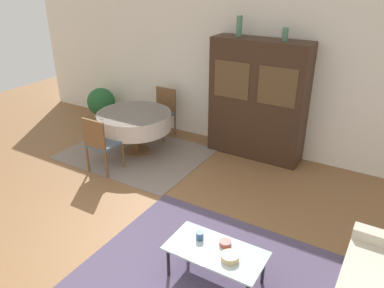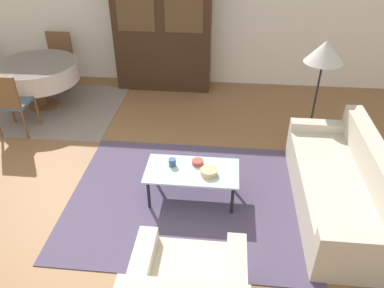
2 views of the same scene
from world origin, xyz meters
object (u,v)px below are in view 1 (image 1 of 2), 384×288
display_cabinet (258,100)px  bowl (230,257)px  dining_chair_near (100,142)px  potted_plant (101,103)px  coffee_table (216,253)px  cup (200,236)px  vase_tall (239,26)px  dining_chair_far (163,109)px  bowl_small (225,243)px  dining_table (134,121)px  vase_short (285,34)px

display_cabinet → bowl: size_ratio=11.31×
bowl → dining_chair_near: bearing=157.2°
potted_plant → coffee_table: bearing=-33.7°
display_cabinet → cup: 3.08m
bowl → vase_tall: 3.83m
dining_chair_far → bowl_small: (2.74, -2.78, -0.12)m
dining_chair_far → bowl_small: dining_chair_far is taller
dining_chair_near → dining_chair_far: size_ratio=1.00×
dining_table → display_cabinet: bearing=28.2°
display_cabinet → coffee_table: bearing=-75.2°
bowl_small → bowl: bearing=-52.0°
bowl_small → coffee_table: bearing=-113.6°
display_cabinet → bowl_small: bearing=-73.7°
cup → potted_plant: 4.89m
coffee_table → bowl_small: bowl_small is taller
coffee_table → vase_tall: 3.75m
dining_chair_far → potted_plant: dining_chair_far is taller
display_cabinet → vase_short: (0.36, 0.00, 1.12)m
coffee_table → bowl: bowl is taller
coffee_table → potted_plant: (-4.26, 2.84, 0.07)m
dining_chair_far → cup: bearing=130.9°
display_cabinet → bowl: (0.99, -3.09, -0.59)m
bowl_small → vase_tall: (-1.26, 2.92, 1.78)m
display_cabinet → dining_chair_near: bearing=-135.0°
coffee_table → cup: size_ratio=11.76×
dining_table → potted_plant: bearing=152.7°
bowl → vase_short: bearing=101.5°
cup → bowl: cup is taller
cup → potted_plant: bearing=145.5°
bowl_small → vase_tall: size_ratio=0.38×
dining_chair_far → coffee_table: bearing=132.8°
cup → bowl_small: 0.29m
bowl_small → potted_plant: 5.10m
bowl → display_cabinet: bearing=107.7°
coffee_table → dining_chair_far: 3.96m
display_cabinet → vase_tall: size_ratio=6.22×
dining_table → dining_chair_far: dining_chair_far is taller
coffee_table → dining_table: 3.37m
cup → vase_tall: bearing=108.3°
dining_table → potted_plant: size_ratio=1.75×
coffee_table → vase_short: 3.55m
dining_table → cup: 3.15m
cup → bowl_small: size_ratio=0.70×
dining_chair_near → dining_chair_far: same height
dining_table → dining_chair_far: (-0.00, 0.87, -0.06)m
bowl_small → potted_plant: size_ratio=0.17×
dining_chair_far → vase_tall: 2.22m
dining_table → dining_chair_near: bearing=-90.0°
dining_table → vase_tall: 2.40m
cup → vase_tall: 3.59m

